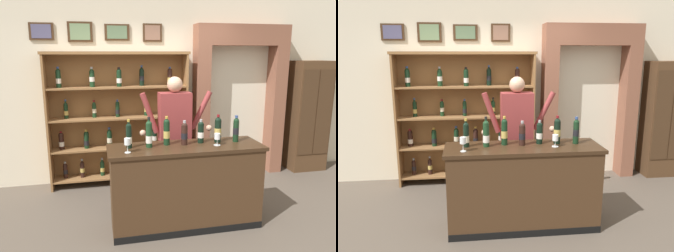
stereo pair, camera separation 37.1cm
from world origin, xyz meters
The scene contains 16 objects.
ground_plane centered at (0.00, 0.00, -0.01)m, with size 14.00×14.00×0.02m, color brown.
back_wall centered at (0.00, 1.72, 1.76)m, with size 12.00×0.19×3.52m.
wine_shelf centered at (-0.47, 1.50, 1.07)m, with size 2.12×0.34×2.03m.
archway_doorway centered at (1.50, 1.59, 1.37)m, with size 1.53×0.45×2.44m.
side_cabinet centered at (2.76, 1.44, 0.94)m, with size 0.62×0.42×1.88m.
tasting_counter centered at (0.18, 0.00, 0.49)m, with size 1.77×0.56×0.98m.
shopkeeper centered at (0.20, 0.61, 1.06)m, with size 0.98×0.22×1.72m.
tasting_bottle_chianti centered at (-0.46, 0.05, 1.12)m, with size 0.07×0.07×0.32m.
tasting_bottle_brunello centered at (-0.23, 0.04, 1.13)m, with size 0.07×0.07×0.34m.
tasting_bottle_riserva centered at (-0.02, 0.09, 1.14)m, with size 0.07×0.07×0.33m.
tasting_bottle_vin_santo centered at (0.18, 0.05, 1.12)m, with size 0.07×0.07×0.28m.
tasting_bottle_grappa centered at (0.38, 0.09, 1.11)m, with size 0.07×0.07×0.28m.
tasting_bottle_super_tuscan centered at (0.59, 0.07, 1.14)m, with size 0.08×0.08×0.33m.
tasting_bottle_bianco centered at (0.81, 0.05, 1.13)m, with size 0.07×0.07×0.32m.
wine_glass_spare centered at (-0.49, -0.12, 1.09)m, with size 0.07×0.07×0.16m.
wine_glass_center centered at (0.54, -0.06, 1.07)m, with size 0.08×0.08×0.14m.
Camera 1 is at (-0.77, -3.42, 2.02)m, focal length 34.78 mm.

